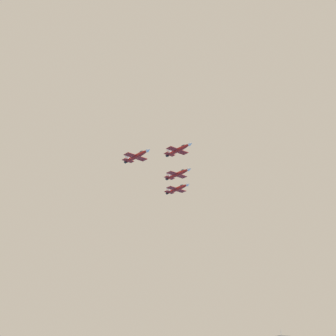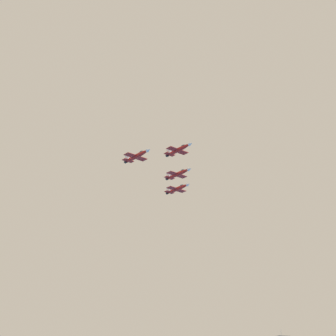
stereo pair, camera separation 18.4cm
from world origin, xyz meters
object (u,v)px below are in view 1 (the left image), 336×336
object	(u,v)px
jet_left_wingman	(178,174)
jet_right_wingman	(137,156)
jet_lead	(178,150)
jet_left_outer	(177,189)

from	to	relation	value
jet_left_wingman	jet_right_wingman	size ratio (longest dim) A/B	0.95
jet_lead	jet_left_outer	world-z (taller)	jet_lead
jet_lead	jet_left_wingman	xyz separation A→B (m)	(-18.19, 6.09, -3.82)
jet_left_wingman	jet_left_outer	xyz separation A→B (m)	(-18.19, 6.09, -0.20)
jet_lead	jet_right_wingman	world-z (taller)	jet_lead
jet_left_wingman	jet_lead	bearing A→B (deg)	-41.26
jet_lead	jet_left_outer	size ratio (longest dim) A/B	0.99
jet_lead	jet_left_wingman	world-z (taller)	jet_lead
jet_right_wingman	jet_left_outer	size ratio (longest dim) A/B	1.04
jet_lead	jet_right_wingman	size ratio (longest dim) A/B	0.95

